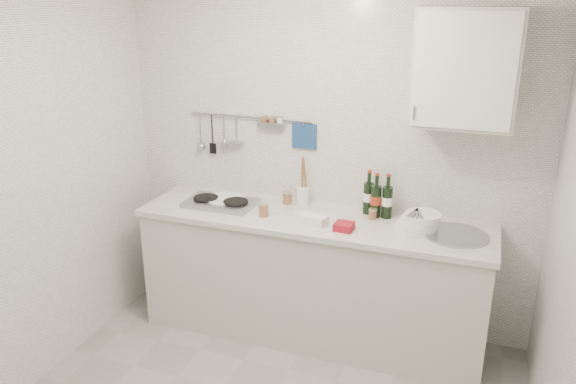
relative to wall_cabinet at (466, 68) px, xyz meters
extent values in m
cube|color=silver|center=(-0.90, 0.18, -0.70)|extent=(3.00, 0.02, 2.50)
cube|color=silver|center=(-2.40, -1.22, -0.70)|extent=(0.02, 2.80, 2.50)
cube|color=#B7B3A9|center=(-0.90, -0.12, -1.51)|extent=(2.40, 0.60, 0.88)
cube|color=silver|center=(-0.90, -0.12, -1.05)|extent=(2.44, 0.64, 0.04)
cube|color=black|center=(-0.90, -0.10, -1.90)|extent=(2.34, 0.52, 0.10)
cube|color=#93969B|center=(-1.60, -0.12, -1.01)|extent=(0.50, 0.32, 0.03)
cylinder|color=black|center=(-1.72, -0.12, -0.99)|extent=(0.18, 0.18, 0.01)
cylinder|color=black|center=(-1.48, -0.12, -0.99)|extent=(0.18, 0.18, 0.01)
cylinder|color=#93969B|center=(0.05, -0.12, -1.02)|extent=(0.40, 0.40, 0.02)
cylinder|color=#93969B|center=(0.05, -0.12, -1.08)|extent=(0.34, 0.34, 0.10)
cylinder|color=#93969B|center=(-1.47, 0.15, -0.43)|extent=(0.95, 0.02, 0.02)
cube|color=navy|center=(-1.06, 0.17, -0.54)|extent=(0.18, 0.02, 0.18)
cube|color=#B7B3A9|center=(0.00, 0.01, 0.00)|extent=(0.60, 0.35, 0.70)
cube|color=white|center=(0.00, -0.18, 0.00)|extent=(0.56, 0.01, 0.66)
cylinder|color=#93969B|center=(-0.26, -0.19, -0.25)|extent=(0.01, 0.01, 0.08)
cylinder|color=#4753A2|center=(-1.60, -0.08, -1.02)|extent=(0.29, 0.29, 0.01)
cylinder|color=#4753A2|center=(-1.60, -0.07, -1.01)|extent=(0.29, 0.29, 0.01)
cylinder|color=#4753A2|center=(-1.59, -0.07, -1.00)|extent=(0.28, 0.28, 0.01)
cylinder|color=white|center=(-0.21, -0.11, -1.02)|extent=(0.27, 0.27, 0.01)
cylinder|color=white|center=(-0.20, -0.11, -1.01)|extent=(0.27, 0.27, 0.01)
cylinder|color=white|center=(-0.20, -0.10, -1.00)|extent=(0.26, 0.26, 0.01)
cylinder|color=white|center=(-0.19, -0.10, -0.98)|extent=(0.25, 0.25, 0.01)
cylinder|color=white|center=(-0.18, -0.09, -0.97)|extent=(0.25, 0.25, 0.01)
cylinder|color=white|center=(-0.18, -0.09, -0.95)|extent=(0.24, 0.24, 0.01)
cylinder|color=white|center=(-0.17, -0.08, -0.94)|extent=(0.24, 0.24, 0.01)
cylinder|color=white|center=(-0.16, -0.08, -0.93)|extent=(0.23, 0.23, 0.01)
cube|color=white|center=(-0.87, -0.23, -1.00)|extent=(0.22, 0.14, 0.06)
cube|color=#AD1317|center=(-0.64, -0.27, -1.01)|extent=(0.12, 0.12, 0.05)
cylinder|color=white|center=(-1.04, 0.08, -0.96)|extent=(0.09, 0.09, 0.13)
cylinder|color=brown|center=(-1.03, 0.08, -0.80)|extent=(0.03, 0.07, 0.27)
cylinder|color=brown|center=(-1.05, 0.09, -0.81)|extent=(0.02, 0.05, 0.24)
cylinder|color=brown|center=(-1.16, 0.07, -0.99)|extent=(0.07, 0.07, 0.08)
cylinder|color=tan|center=(-1.16, 0.07, -0.95)|extent=(0.07, 0.07, 0.01)
cylinder|color=brown|center=(-0.42, 0.09, -1.00)|extent=(0.06, 0.06, 0.07)
cylinder|color=tan|center=(-0.42, 0.09, -0.96)|extent=(0.06, 0.06, 0.01)
cylinder|color=brown|center=(-0.51, -0.02, -1.00)|extent=(0.05, 0.05, 0.06)
cylinder|color=tan|center=(-0.51, -0.02, -0.96)|extent=(0.06, 0.06, 0.01)
cylinder|color=brown|center=(-1.22, -0.22, -0.99)|extent=(0.07, 0.07, 0.09)
cylinder|color=tan|center=(-1.22, -0.22, -0.94)|extent=(0.07, 0.07, 0.01)
camera|label=1|loc=(0.16, -3.54, 0.41)|focal=35.00mm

